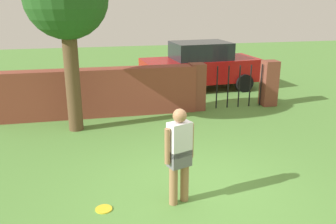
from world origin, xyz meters
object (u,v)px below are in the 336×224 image
object	(u,v)px
tree	(66,0)
person	(179,152)
frisbee_yellow	(104,209)
car	(200,66)

from	to	relation	value
tree	person	world-z (taller)	tree
person	frisbee_yellow	xyz separation A→B (m)	(-1.23, 0.02, -0.89)
frisbee_yellow	person	bearing A→B (deg)	-1.15
tree	frisbee_yellow	world-z (taller)	tree
tree	person	bearing A→B (deg)	-65.88
tree	frisbee_yellow	size ratio (longest dim) A/B	15.72
tree	car	xyz separation A→B (m)	(4.35, 3.49, -2.32)
tree	car	bearing A→B (deg)	38.69
frisbee_yellow	tree	bearing A→B (deg)	97.62
tree	car	size ratio (longest dim) A/B	0.98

